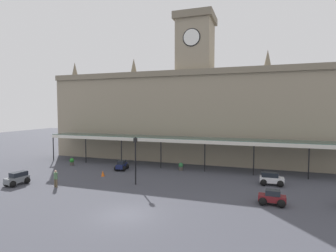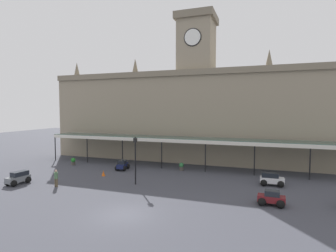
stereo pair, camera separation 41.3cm
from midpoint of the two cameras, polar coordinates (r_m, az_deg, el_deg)
The scene contains 12 objects.
ground_plane at distance 20.45m, azimuth -8.69°, elevation -18.08°, with size 140.00×140.00×0.00m, color #3F414A.
station_building at distance 39.68m, azimuth 6.31°, elevation 2.82°, with size 43.94×6.84×21.04m.
entrance_canopy at distance 34.41m, azimuth 4.13°, elevation -2.77°, with size 39.57×3.26×3.88m.
car_white_estate at distance 28.93m, azimuth 21.53°, elevation -10.61°, with size 2.27×1.57×1.27m.
car_grey_estate at distance 31.25m, azimuth -28.85°, elevation -9.75°, with size 1.70×2.33×1.27m.
car_navy_sedan at distance 34.20m, azimuth -9.32°, elevation -8.32°, with size 1.74×2.17×1.19m.
car_maroon_sedan at distance 23.33m, azimuth 21.59°, elevation -14.22°, with size 2.09×1.58×1.19m.
pedestrian_crossing_forecourt at distance 28.56m, azimuth -22.30°, elevation -10.10°, with size 0.39×0.34×1.67m.
victorian_lamppost at distance 27.05m, azimuth -6.51°, elevation -6.08°, with size 0.30×0.30×4.82m.
traffic_cone at distance 31.54m, azimuth -13.20°, elevation -9.75°, with size 0.40×0.40×0.63m, color orange.
planter_forecourt_centre at distance 38.65m, azimuth -19.20°, elevation -7.12°, with size 0.60×0.60×0.96m.
planter_by_canopy at distance 33.45m, azimuth 3.24°, elevation -8.58°, with size 0.60×0.60×0.96m.
Camera 2 is at (9.22, -16.66, 7.54)m, focal length 28.69 mm.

